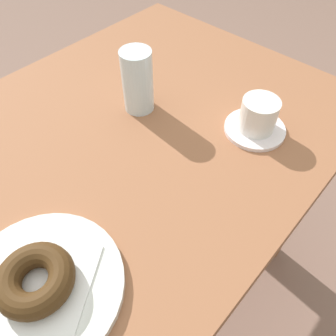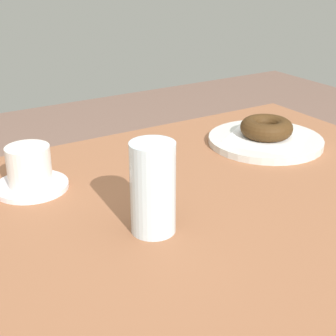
{
  "view_description": "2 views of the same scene",
  "coord_description": "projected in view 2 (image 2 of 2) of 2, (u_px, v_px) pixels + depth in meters",
  "views": [
    {
      "loc": [
        -0.27,
        -0.38,
        1.17
      ],
      "look_at": [
        -0.01,
        -0.14,
        0.74
      ],
      "focal_mm": 35.29,
      "sensor_mm": 36.0,
      "label": 1
    },
    {
      "loc": [
        0.4,
        0.57,
        1.08
      ],
      "look_at": [
        -0.0,
        -0.08,
        0.75
      ],
      "focal_mm": 54.26,
      "sensor_mm": 36.0,
      "label": 2
    }
  ],
  "objects": [
    {
      "name": "donut_chocolate_ring",
      "position": [
        266.0,
        128.0,
        1.01
      ],
      "size": [
        0.1,
        0.1,
        0.03
      ],
      "primitive_type": "torus",
      "color": "#412912",
      "rests_on": "napkin_chocolate_ring"
    },
    {
      "name": "plate_chocolate_ring",
      "position": [
        265.0,
        141.0,
        1.02
      ],
      "size": [
        0.23,
        0.23,
        0.01
      ],
      "primitive_type": "cylinder",
      "color": "silver",
      "rests_on": "table"
    },
    {
      "name": "water_glass",
      "position": [
        153.0,
        188.0,
        0.68
      ],
      "size": [
        0.06,
        0.06,
        0.13
      ],
      "primitive_type": "cylinder",
      "color": "silver",
      "rests_on": "table"
    },
    {
      "name": "table",
      "position": [
        192.0,
        268.0,
        0.83
      ],
      "size": [
        0.96,
        0.7,
        0.72
      ],
      "color": "#965D3E",
      "rests_on": "ground_plane"
    },
    {
      "name": "napkin_chocolate_ring",
      "position": [
        266.0,
        137.0,
        1.02
      ],
      "size": [
        0.19,
        0.19,
        0.0
      ],
      "primitive_type": "cube",
      "rotation": [
        0.0,
        0.0,
        0.57
      ],
      "color": "white",
      "rests_on": "plate_chocolate_ring"
    },
    {
      "name": "coffee_cup",
      "position": [
        30.0,
        171.0,
        0.82
      ],
      "size": [
        0.12,
        0.12,
        0.07
      ],
      "color": "white",
      "rests_on": "table"
    }
  ]
}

